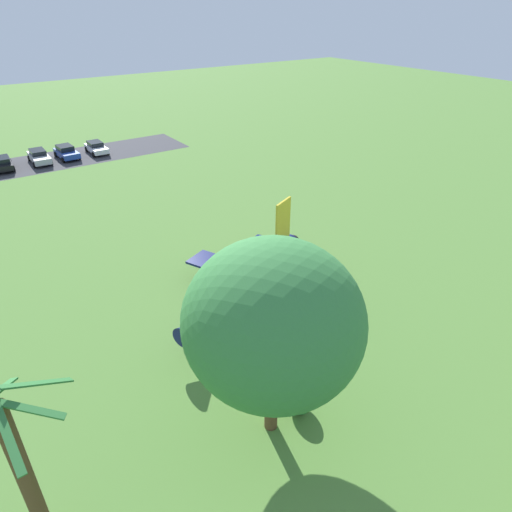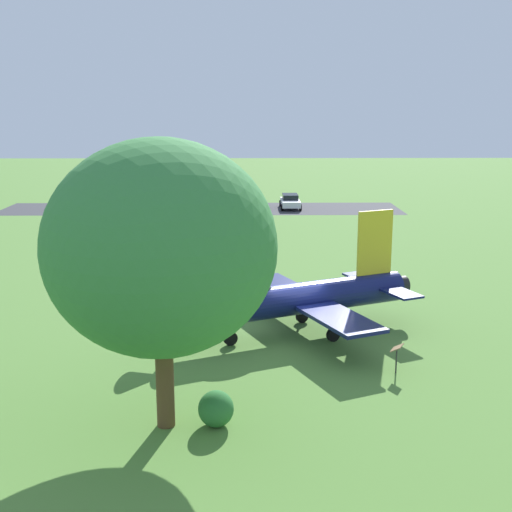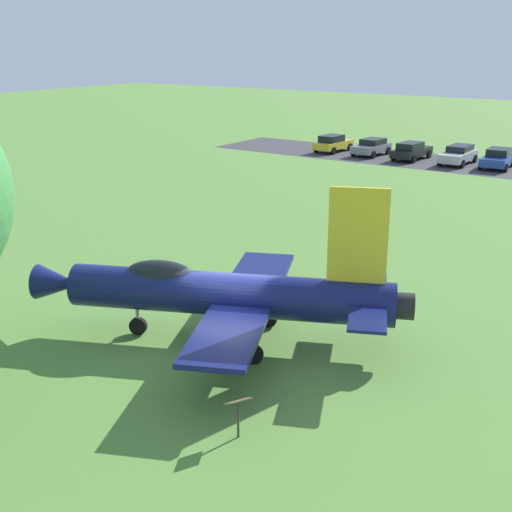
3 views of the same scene
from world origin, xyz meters
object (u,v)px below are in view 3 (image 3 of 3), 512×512
parked_car_silver (458,154)px  parked_car_yellow (333,143)px  display_jet (220,292)px  parked_car_black (411,151)px  parked_car_gray (372,147)px  info_plaque (238,407)px  parked_car_blue (498,158)px

parked_car_silver → parked_car_yellow: 11.17m
display_jet → parked_car_black: 37.69m
parked_car_silver → parked_car_gray: size_ratio=1.11×
parked_car_yellow → display_jet: bearing=-153.9°
parked_car_black → parked_car_gray: 3.66m
parked_car_silver → display_jet: bearing=7.2°
parked_car_black → parked_car_yellow: (7.30, -0.01, 0.01)m
parked_car_silver → parked_car_gray: bearing=-89.5°
display_jet → info_plaque: (-3.76, 4.24, -0.87)m
display_jet → parked_car_gray: bearing=-96.2°
display_jet → parked_car_yellow: display_jet is taller
parked_car_gray → parked_car_blue: bearing=93.0°
display_jet → parked_car_yellow: size_ratio=2.73×
display_jet → parked_car_silver: display_jet is taller
parked_car_blue → parked_car_gray: (10.60, -0.01, -0.03)m
parked_car_blue → parked_car_gray: 10.60m
parked_car_blue → parked_car_silver: size_ratio=0.93×
parked_car_black → parked_car_silver: bearing=-84.4°
info_plaque → parked_car_silver: parked_car_silver is taller
parked_car_silver → parked_car_yellow: (11.17, 0.16, -0.01)m
parked_car_blue → parked_car_yellow: (14.24, 0.16, -0.00)m
info_plaque → parked_car_blue: 41.50m
parked_car_silver → parked_car_black: 3.87m
info_plaque → parked_car_yellow: parked_car_yellow is taller
info_plaque → parked_car_silver: bearing=-78.9°
display_jet → info_plaque: size_ratio=10.40×
parked_car_silver → parked_car_yellow: bearing=-88.6°
info_plaque → parked_car_blue: (4.99, -41.20, -0.09)m
parked_car_blue → display_jet: bearing=-1.8°
display_jet → parked_car_yellow: 39.93m
info_plaque → display_jet: bearing=-48.5°
parked_car_black → parked_car_yellow: parked_car_yellow is taller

